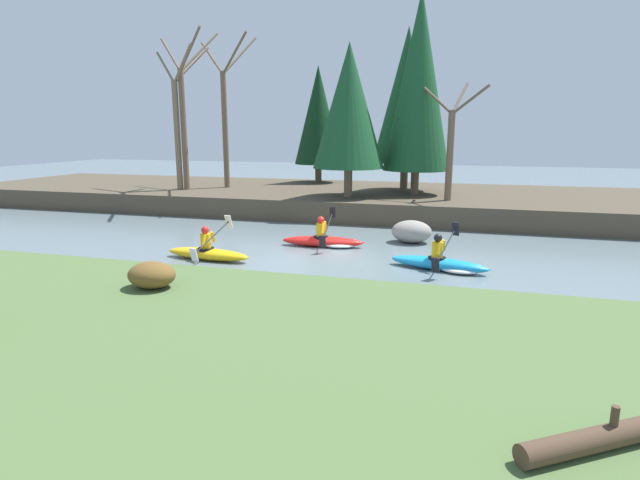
% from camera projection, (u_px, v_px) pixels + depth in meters
% --- Properties ---
extents(ground_plane, '(90.00, 90.00, 0.00)m').
position_uv_depth(ground_plane, '(334.00, 261.00, 14.67)').
color(ground_plane, slate).
extents(riverbank_near, '(44.00, 7.12, 0.63)m').
position_uv_depth(riverbank_near, '(219.00, 354.00, 7.77)').
color(riverbank_near, '#4C6638').
rests_on(riverbank_near, ground).
extents(riverbank_far, '(44.00, 9.32, 0.91)m').
position_uv_depth(riverbank_far, '(386.00, 200.00, 24.23)').
color(riverbank_far, '#4C4233').
rests_on(riverbank_far, ground).
extents(conifer_tree_far_left, '(2.64, 2.64, 6.33)m').
position_uv_depth(conifer_tree_far_left, '(318.00, 116.00, 27.47)').
color(conifer_tree_far_left, brown).
rests_on(conifer_tree_far_left, riverbank_far).
extents(conifer_tree_left, '(3.08, 3.08, 6.48)m').
position_uv_depth(conifer_tree_left, '(349.00, 106.00, 21.20)').
color(conifer_tree_left, '#7A664C').
rests_on(conifer_tree_left, riverbank_far).
extents(conifer_tree_mid_left, '(3.09, 3.09, 7.56)m').
position_uv_depth(conifer_tree_mid_left, '(407.00, 96.00, 23.41)').
color(conifer_tree_mid_left, '#7A664C').
rests_on(conifer_tree_mid_left, riverbank_far).
extents(conifer_tree_centre, '(2.97, 2.97, 8.76)m').
position_uv_depth(conifer_tree_centre, '(419.00, 82.00, 21.78)').
color(conifer_tree_centre, brown).
rests_on(conifer_tree_centre, riverbank_far).
extents(bare_tree_upstream, '(3.82, 3.78, 6.96)m').
position_uv_depth(bare_tree_upstream, '(178.00, 122.00, 24.08)').
color(bare_tree_upstream, '#7A664C').
rests_on(bare_tree_upstream, riverbank_far).
extents(bare_tree_mid_upstream, '(4.19, 4.14, 7.66)m').
position_uv_depth(bare_tree_mid_upstream, '(184.00, 115.00, 24.04)').
color(bare_tree_mid_upstream, brown).
rests_on(bare_tree_mid_upstream, riverbank_far).
extents(bare_tree_mid_downstream, '(4.18, 4.13, 7.64)m').
position_uv_depth(bare_tree_mid_downstream, '(226.00, 116.00, 25.01)').
color(bare_tree_mid_downstream, brown).
rests_on(bare_tree_mid_downstream, riverbank_far).
extents(bare_tree_downstream, '(2.71, 2.68, 4.84)m').
position_uv_depth(bare_tree_downstream, '(451.00, 145.00, 20.37)').
color(bare_tree_downstream, brown).
rests_on(bare_tree_downstream, riverbank_far).
extents(shrub_clump_second, '(0.98, 0.81, 0.53)m').
position_uv_depth(shrub_clump_second, '(152.00, 275.00, 10.00)').
color(shrub_clump_second, brown).
rests_on(shrub_clump_second, riverbank_near).
extents(kayaker_lead, '(2.79, 2.05, 1.20)m').
position_uv_depth(kayaker_lead, '(443.00, 263.00, 13.60)').
color(kayaker_lead, '#1993D6').
rests_on(kayaker_lead, ground).
extents(kayaker_middle, '(2.79, 2.07, 1.20)m').
position_uv_depth(kayaker_middle, '(326.00, 241.00, 16.42)').
color(kayaker_middle, red).
rests_on(kayaker_middle, ground).
extents(kayaker_trailing, '(2.79, 2.07, 1.20)m').
position_uv_depth(kayaker_trailing, '(208.00, 252.00, 14.74)').
color(kayaker_trailing, yellow).
rests_on(kayaker_trailing, ground).
extents(boulder_midstream, '(1.35, 1.06, 0.77)m').
position_uv_depth(boulder_midstream, '(412.00, 232.00, 16.99)').
color(boulder_midstream, gray).
rests_on(boulder_midstream, ground).
extents(driftwood_log, '(1.62, 1.20, 0.44)m').
position_uv_depth(driftwood_log, '(597.00, 439.00, 4.90)').
color(driftwood_log, '#4C3828').
rests_on(driftwood_log, riverbank_near).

